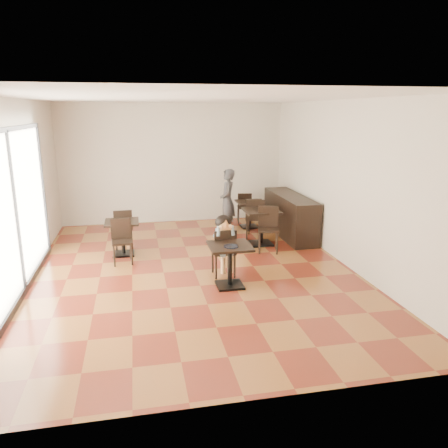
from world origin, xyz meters
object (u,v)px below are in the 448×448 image
object	(u,v)px
cafe_table_left	(123,238)
chair_back_a	(244,207)
adult_patron	(227,201)
chair_left_a	(123,228)
chair_mid_a	(255,218)
chair_left_b	(122,242)
child_table	(230,266)
child_chair	(223,252)
chair_back_b	(255,216)
cafe_table_mid	(261,227)
child	(223,246)
cafe_table_back	(249,214)
chair_mid_b	(268,230)

from	to	relation	value
cafe_table_left	chair_back_a	size ratio (longest dim) A/B	0.88
adult_patron	chair_left_a	distance (m)	2.72
chair_mid_a	chair_left_b	size ratio (longest dim) A/B	1.11
child_table	adult_patron	distance (m)	3.63
child_chair	chair_back_b	world-z (taller)	child_chair
child_table	chair_left_b	xyz separation A→B (m)	(-1.86, 1.61, 0.07)
child_chair	cafe_table_left	bearing A→B (deg)	-40.92
chair_left_a	chair_back_b	size ratio (longest dim) A/B	1.06
child_table	cafe_table_mid	xyz separation A→B (m)	(1.23, 2.29, 0.03)
chair_left_b	chair_mid_a	bearing A→B (deg)	17.44
child	adult_patron	world-z (taller)	adult_patron
cafe_table_back	chair_left_b	xyz separation A→B (m)	(-3.21, -2.23, 0.09)
chair_left_b	adult_patron	bearing A→B (deg)	32.60
child_chair	child_table	bearing A→B (deg)	90.00
child_chair	chair_back_b	bearing A→B (deg)	-116.42
child	chair_left_b	size ratio (longest dim) A/B	1.29
cafe_table_back	chair_left_a	xyz separation A→B (m)	(-3.21, -1.13, 0.09)
chair_mid_a	chair_left_a	xyz separation A→B (m)	(-3.09, -0.13, -0.05)
chair_left_a	chair_back_a	bearing A→B (deg)	-156.77
child	cafe_table_mid	distance (m)	2.14
adult_patron	chair_mid_b	distance (m)	1.89
chair_mid_b	chair_left_a	distance (m)	3.24
child_chair	child	size ratio (longest dim) A/B	0.79
child_chair	chair_mid_a	bearing A→B (deg)	-118.28
chair_mid_b	child_chair	bearing A→B (deg)	-120.93
cafe_table_mid	chair_mid_b	bearing A→B (deg)	-90.00
cafe_table_left	cafe_table_back	bearing A→B (deg)	27.54
chair_mid_a	chair_left_b	bearing A→B (deg)	36.82
adult_patron	chair_back_b	distance (m)	0.79
cafe_table_left	child_table	bearing A→B (deg)	-49.31
adult_patron	chair_mid_a	bearing A→B (deg)	46.62
chair_left_a	adult_patron	bearing A→B (deg)	-166.46
cafe_table_mid	chair_mid_b	xyz separation A→B (m)	(0.00, -0.55, 0.08)
child_chair	cafe_table_mid	xyz separation A→B (m)	(1.23, 1.74, -0.05)
cafe_table_mid	chair_left_b	distance (m)	3.16
adult_patron	cafe_table_mid	bearing A→B (deg)	32.41
adult_patron	cafe_table_mid	size ratio (longest dim) A/B	1.95
cafe_table_mid	cafe_table_left	size ratio (longest dim) A/B	1.11
child	chair_back_a	xyz separation A→B (m)	(1.36, 3.83, -0.15)
chair_back_b	chair_left_b	bearing A→B (deg)	-142.89
cafe_table_left	chair_back_b	world-z (taller)	chair_back_b
chair_mid_b	chair_back_a	xyz separation A→B (m)	(0.13, 2.64, -0.07)
chair_left_a	cafe_table_back	bearing A→B (deg)	-165.01
cafe_table_back	chair_mid_a	xyz separation A→B (m)	(-0.13, -0.99, 0.14)
child_table	chair_back_b	size ratio (longest dim) A/B	0.90
cafe_table_back	chair_mid_a	distance (m)	1.01
adult_patron	cafe_table_left	world-z (taller)	adult_patron
chair_mid_a	cafe_table_left	bearing A→B (deg)	27.52
child_chair	chair_mid_a	size ratio (longest dim) A/B	0.93
child_table	child	distance (m)	0.58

